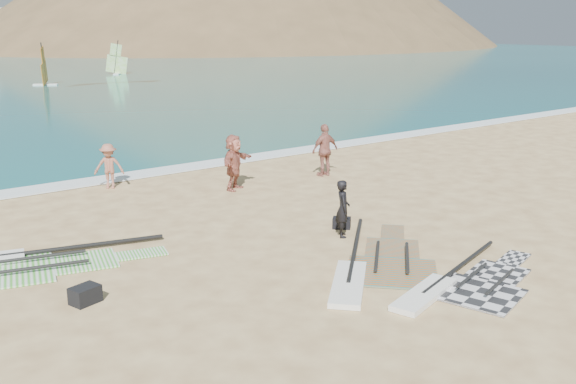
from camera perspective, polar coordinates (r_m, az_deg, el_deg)
ground at (r=14.03m, az=5.85°, el=-8.07°), size 300.00×300.00×0.00m
surf_line at (r=24.05m, az=-14.61°, el=1.21°), size 300.00×1.20×0.04m
headland_main at (r=168.16m, az=-3.56°, el=12.82°), size 143.00×143.00×45.00m
headland_minor at (r=197.40m, az=3.43°, el=13.10°), size 70.00×70.00×28.00m
rig_grey at (r=14.23m, az=15.19°, el=-7.99°), size 5.01×2.69×0.19m
rig_green at (r=16.21m, az=-22.56°, el=-5.81°), size 5.64×2.94×0.20m
rig_orange at (r=14.87m, az=7.55°, el=-6.58°), size 5.13×4.50×0.20m
gear_bag_near at (r=13.59m, az=-17.59°, el=-8.70°), size 0.64×0.54×0.35m
gear_bag_far at (r=17.62m, az=4.79°, el=-2.75°), size 0.58×0.59×0.29m
person_wetsuit at (r=16.76m, az=4.90°, el=-1.48°), size 0.62×0.66×1.52m
beachgoer_mid at (r=22.49m, az=-15.64°, el=2.22°), size 1.14×1.00×1.53m
beachgoer_back at (r=23.50m, az=3.30°, el=3.74°), size 1.14×0.51×1.92m
beachgoer_right at (r=21.53m, az=-4.83°, el=2.66°), size 1.78×1.37×1.88m
windsurfer_centre at (r=63.14m, az=-20.84°, el=9.90°), size 2.16×2.32×3.87m
windsurfer_right at (r=74.75m, az=-14.99°, el=10.93°), size 2.15×2.05×3.75m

